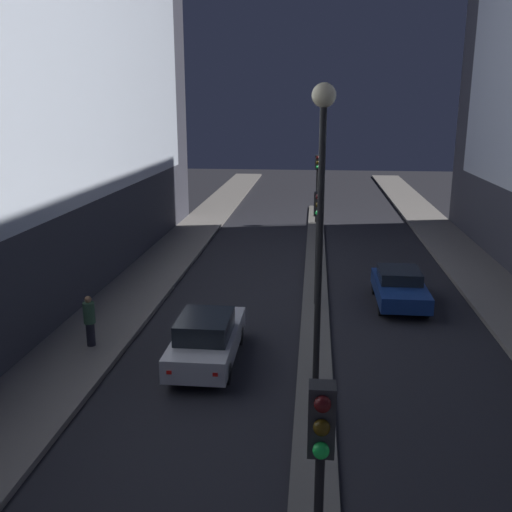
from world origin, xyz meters
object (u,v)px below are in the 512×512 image
at_px(street_lamp, 321,192).
at_px(traffic_light_far, 317,173).
at_px(traffic_light_near, 320,473).
at_px(pedestrian_on_left_sidewalk, 90,320).
at_px(car_left_lane, 207,338).
at_px(car_right_lane, 400,287).
at_px(traffic_light_mid, 318,223).

bearing_deg(street_lamp, traffic_light_far, 90.00).
distance_m(traffic_light_near, pedestrian_on_left_sidewalk, 12.70).
bearing_deg(pedestrian_on_left_sidewalk, car_left_lane, -7.50).
relative_size(traffic_light_near, pedestrian_on_left_sidewalk, 2.63).
xyz_separation_m(traffic_light_far, pedestrian_on_left_sidewalk, (-7.13, -20.75, -2.29)).
bearing_deg(car_left_lane, street_lamp, -38.93).
distance_m(traffic_light_near, car_right_lane, 16.28).
distance_m(car_right_lane, pedestrian_on_left_sidewalk, 11.76).
relative_size(car_left_lane, pedestrian_on_left_sidewalk, 2.67).
distance_m(traffic_light_near, traffic_light_far, 31.01).
bearing_deg(street_lamp, traffic_light_mid, 90.00).
distance_m(traffic_light_mid, pedestrian_on_left_sidewalk, 8.90).
height_order(traffic_light_near, traffic_light_far, same).
bearing_deg(pedestrian_on_left_sidewalk, traffic_light_near, -55.20).
bearing_deg(car_left_lane, traffic_light_near, -71.44).
bearing_deg(pedestrian_on_left_sidewalk, traffic_light_mid, 33.97).
height_order(traffic_light_far, car_left_lane, traffic_light_far).
xyz_separation_m(traffic_light_mid, traffic_light_far, (0.00, 15.94, 0.00)).
height_order(car_left_lane, pedestrian_on_left_sidewalk, pedestrian_on_left_sidewalk).
relative_size(street_lamp, car_left_lane, 1.80).
distance_m(traffic_light_far, street_lamp, 24.02).
bearing_deg(street_lamp, car_right_lane, 69.20).
bearing_deg(car_right_lane, pedestrian_on_left_sidewalk, -152.28).
bearing_deg(car_left_lane, traffic_light_mid, 58.36).
bearing_deg(pedestrian_on_left_sidewalk, traffic_light_far, 71.03).
distance_m(traffic_light_mid, street_lamp, 8.30).
bearing_deg(street_lamp, car_left_lane, 141.07).
bearing_deg(traffic_light_mid, car_right_lane, 11.43).
distance_m(traffic_light_near, traffic_light_mid, 15.07).
height_order(traffic_light_near, traffic_light_mid, same).
relative_size(traffic_light_near, traffic_light_mid, 1.00).
distance_m(traffic_light_mid, car_right_lane, 4.25).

